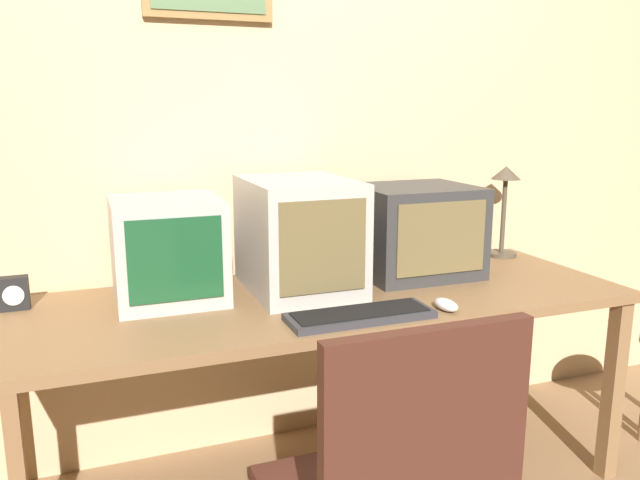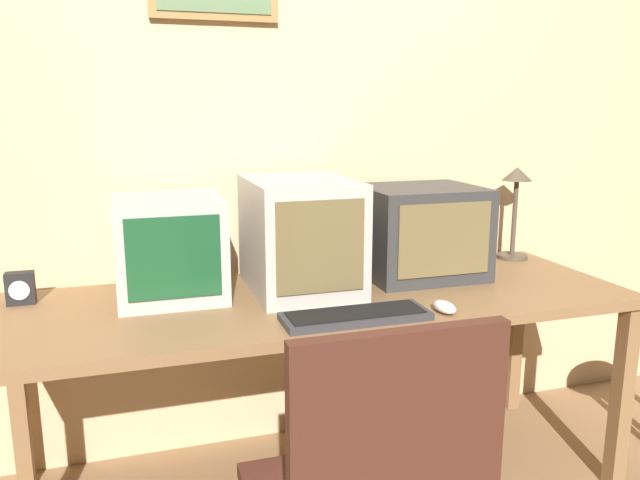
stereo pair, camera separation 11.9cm
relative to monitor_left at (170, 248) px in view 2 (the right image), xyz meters
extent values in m
cube|color=#D1B284|center=(0.49, 0.29, 0.40)|extent=(8.00, 0.05, 2.60)
cube|color=olive|center=(0.49, -0.15, -0.19)|extent=(2.16, 0.74, 0.04)
cube|color=olive|center=(1.52, -0.47, -0.55)|extent=(0.06, 0.06, 0.69)
cube|color=olive|center=(-0.54, 0.18, -0.55)|extent=(0.06, 0.06, 0.69)
cube|color=olive|center=(1.52, 0.18, -0.55)|extent=(0.06, 0.06, 0.69)
cube|color=#B7B2A8|center=(0.00, 0.00, 0.00)|extent=(0.35, 0.36, 0.34)
cube|color=#194C28|center=(0.00, -0.18, 0.01)|extent=(0.29, 0.01, 0.26)
cube|color=#B7B2A8|center=(0.45, -0.04, 0.03)|extent=(0.35, 0.47, 0.39)
cube|color=brown|center=(0.45, -0.28, 0.03)|extent=(0.29, 0.01, 0.30)
cube|color=#333333|center=(0.93, 0.00, 0.00)|extent=(0.43, 0.38, 0.34)
cube|color=brown|center=(0.93, -0.20, 0.01)|extent=(0.36, 0.01, 0.26)
cube|color=#333338|center=(0.52, -0.42, -0.16)|extent=(0.46, 0.16, 0.02)
cube|color=black|center=(0.52, -0.42, -0.15)|extent=(0.42, 0.13, 0.00)
ellipsoid|color=silver|center=(0.81, -0.43, -0.15)|extent=(0.06, 0.11, 0.04)
cube|color=black|center=(-0.48, 0.06, -0.12)|extent=(0.09, 0.05, 0.11)
cylinder|color=white|center=(-0.48, 0.04, -0.12)|extent=(0.06, 0.00, 0.06)
cylinder|color=#4C4233|center=(1.44, 0.12, -0.16)|extent=(0.13, 0.13, 0.02)
cylinder|color=#4C4233|center=(1.44, 0.12, 0.01)|extent=(0.02, 0.02, 0.33)
cone|color=#4C4233|center=(1.44, 0.12, 0.19)|extent=(0.12, 0.12, 0.06)
cube|color=#472319|center=(0.34, -1.11, -0.19)|extent=(0.44, 0.04, 0.50)
camera|label=1|loc=(-0.24, -2.07, 0.47)|focal=35.00mm
camera|label=2|loc=(-0.13, -2.11, 0.47)|focal=35.00mm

